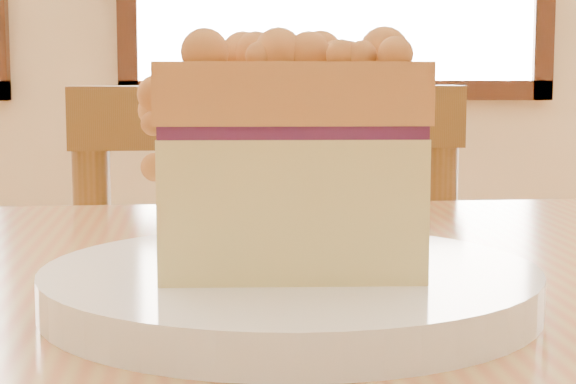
# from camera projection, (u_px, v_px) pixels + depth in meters

# --- Properties ---
(plate) EXTENTS (0.22, 0.22, 0.02)m
(plate) POSITION_uv_depth(u_px,v_px,m) (290.00, 289.00, 0.44)
(plate) COLOR white
(plate) RESTS_ON cafe_table_main
(cake_slice) EXTENTS (0.12, 0.08, 0.11)m
(cake_slice) POSITION_uv_depth(u_px,v_px,m) (287.00, 145.00, 0.43)
(cake_slice) COLOR #E2D47F
(cake_slice) RESTS_ON plate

